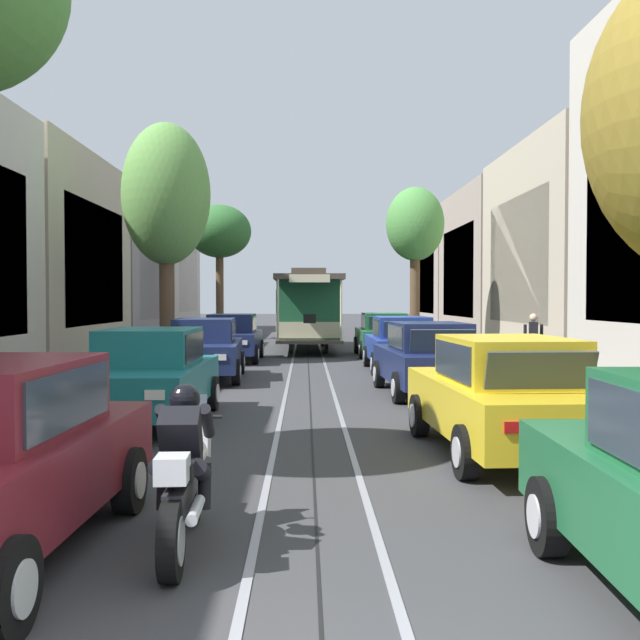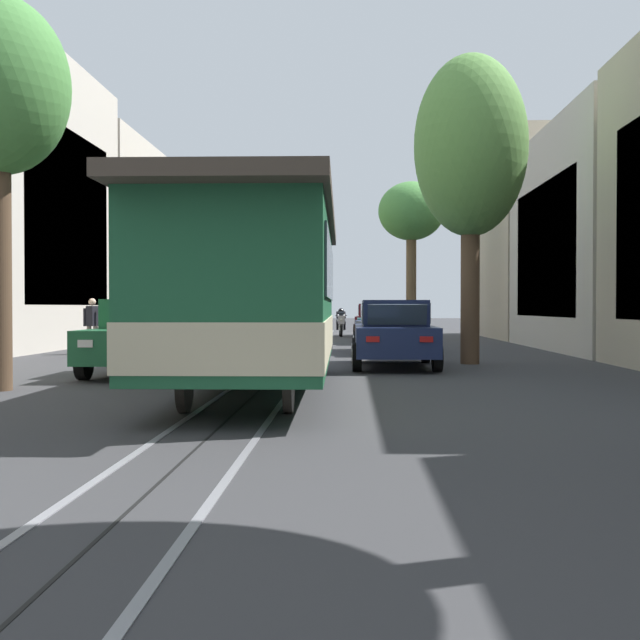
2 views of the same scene
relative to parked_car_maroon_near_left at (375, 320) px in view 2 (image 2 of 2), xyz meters
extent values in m
plane|color=#38383A|center=(2.74, 18.66, -0.80)|extent=(160.00, 160.00, 0.00)
cube|color=gray|center=(2.21, 22.08, -0.79)|extent=(0.08, 62.27, 0.01)
cube|color=gray|center=(3.27, 22.08, -0.79)|extent=(0.08, 62.27, 0.01)
cube|color=black|center=(2.74, 22.08, -0.80)|extent=(0.03, 62.27, 0.01)
cube|color=#BCAD93|center=(-8.22, 0.38, 3.69)|extent=(5.99, 10.55, 8.99)
cube|color=#2D3842|center=(-5.25, 0.38, 3.25)|extent=(0.04, 7.60, 5.39)
cube|color=beige|center=(-7.74, 11.23, 2.90)|extent=(5.02, 10.55, 7.40)
cube|color=#2D3842|center=(-5.25, 11.23, 2.53)|extent=(0.04, 7.60, 4.44)
cube|color=beige|center=(12.98, 0.38, 3.82)|extent=(4.55, 10.55, 9.24)
cube|color=#2D3842|center=(10.73, 0.38, 3.36)|extent=(0.04, 7.60, 5.54)
cube|color=#2D3842|center=(10.73, 11.23, 3.67)|extent=(0.04, 7.60, 5.96)
cube|color=maroon|center=(0.00, -0.04, -0.15)|extent=(1.97, 4.37, 0.66)
cube|color=maroon|center=(0.00, 0.11, 0.48)|extent=(1.56, 2.12, 0.60)
cube|color=#2D3842|center=(-0.03, -0.73, 0.46)|extent=(1.34, 0.27, 0.47)
cube|color=#2D3842|center=(0.05, 1.29, 0.46)|extent=(1.30, 0.25, 0.45)
cube|color=#2D3842|center=(0.75, 0.08, 0.48)|extent=(0.10, 1.81, 0.47)
cube|color=#2D3842|center=(-0.74, 0.14, 0.48)|extent=(0.10, 1.81, 0.47)
cube|color=white|center=(0.47, -2.22, -0.05)|extent=(0.28, 0.05, 0.14)
cube|color=#B21414|center=(0.64, 2.10, -0.05)|extent=(0.28, 0.05, 0.12)
cube|color=white|center=(-0.64, -2.18, -0.05)|extent=(0.28, 0.05, 0.14)
cube|color=#B21414|center=(-0.48, 2.14, -0.05)|extent=(0.28, 0.05, 0.12)
cylinder|color=black|center=(0.83, -1.41, -0.48)|extent=(0.22, 0.65, 0.64)
cylinder|color=silver|center=(0.94, -1.41, -0.48)|extent=(0.03, 0.35, 0.35)
cylinder|color=black|center=(-0.93, -1.34, -0.48)|extent=(0.22, 0.65, 0.64)
cylinder|color=silver|center=(-1.04, -1.33, -0.48)|extent=(0.03, 0.35, 0.35)
cylinder|color=black|center=(0.93, 1.26, -0.48)|extent=(0.22, 0.65, 0.64)
cylinder|color=silver|center=(1.04, 1.25, -0.48)|extent=(0.03, 0.35, 0.35)
cylinder|color=black|center=(-0.83, 1.33, -0.48)|extent=(0.22, 0.65, 0.64)
cylinder|color=silver|center=(-0.94, 1.33, -0.48)|extent=(0.03, 0.35, 0.35)
cube|color=#196B70|center=(0.00, 6.52, -0.15)|extent=(1.84, 4.31, 0.66)
cube|color=#196B70|center=(0.00, 6.67, 0.48)|extent=(1.49, 2.08, 0.60)
cube|color=#2D3842|center=(0.00, 5.83, 0.46)|extent=(1.33, 0.23, 0.47)
cube|color=#2D3842|center=(0.01, 7.86, 0.46)|extent=(1.30, 0.21, 0.45)
cube|color=#2D3842|center=(0.75, 6.67, 0.48)|extent=(0.05, 1.81, 0.47)
cube|color=#2D3842|center=(-0.74, 6.68, 0.48)|extent=(0.05, 1.81, 0.47)
cube|color=white|center=(0.54, 4.36, -0.05)|extent=(0.28, 0.04, 0.14)
cube|color=#B21414|center=(0.58, 8.68, -0.05)|extent=(0.28, 0.04, 0.12)
cube|color=white|center=(-0.57, 4.37, -0.05)|extent=(0.28, 0.04, 0.14)
cube|color=#B21414|center=(-0.54, 8.69, -0.05)|extent=(0.28, 0.04, 0.12)
cylinder|color=black|center=(0.87, 5.18, -0.48)|extent=(0.21, 0.64, 0.64)
cylinder|color=silver|center=(0.98, 5.18, -0.48)|extent=(0.02, 0.35, 0.35)
cylinder|color=black|center=(-0.89, 5.20, -0.48)|extent=(0.21, 0.64, 0.64)
cylinder|color=silver|center=(-1.00, 5.20, -0.48)|extent=(0.02, 0.35, 0.35)
cylinder|color=black|center=(0.89, 7.85, -0.48)|extent=(0.21, 0.64, 0.64)
cylinder|color=silver|center=(1.00, 7.85, -0.48)|extent=(0.02, 0.35, 0.35)
cylinder|color=black|center=(-0.87, 7.86, -0.48)|extent=(0.21, 0.64, 0.64)
cylinder|color=silver|center=(-0.98, 7.86, -0.48)|extent=(0.02, 0.35, 0.35)
cube|color=#19234C|center=(0.03, 13.09, -0.15)|extent=(2.00, 4.38, 0.66)
cube|color=#19234C|center=(0.02, 13.24, 0.48)|extent=(1.57, 2.13, 0.60)
cube|color=#2D3842|center=(0.06, 12.40, 0.46)|extent=(1.34, 0.28, 0.47)
cube|color=#2D3842|center=(-0.03, 14.42, 0.46)|extent=(1.30, 0.26, 0.45)
cube|color=#2D3842|center=(0.77, 13.27, 0.48)|extent=(0.12, 1.81, 0.47)
cube|color=#2D3842|center=(-0.72, 13.20, 0.48)|extent=(0.12, 1.81, 0.47)
cube|color=white|center=(0.69, 10.96, -0.05)|extent=(0.28, 0.05, 0.14)
cube|color=#B21414|center=(0.48, 15.27, -0.05)|extent=(0.28, 0.05, 0.12)
cube|color=white|center=(-0.43, 10.90, -0.05)|extent=(0.28, 0.05, 0.14)
cube|color=#B21414|center=(-0.63, 15.22, -0.05)|extent=(0.28, 0.05, 0.12)
cylinder|color=black|center=(0.97, 11.80, -0.48)|extent=(0.23, 0.65, 0.64)
cylinder|color=silver|center=(1.08, 11.80, -0.48)|extent=(0.04, 0.35, 0.35)
cylinder|color=black|center=(-0.79, 11.71, -0.48)|extent=(0.23, 0.65, 0.64)
cylinder|color=silver|center=(-0.90, 11.71, -0.48)|extent=(0.04, 0.35, 0.35)
cylinder|color=black|center=(0.85, 14.46, -0.48)|extent=(0.23, 0.65, 0.64)
cylinder|color=silver|center=(0.96, 14.47, -0.48)|extent=(0.04, 0.35, 0.35)
cylinder|color=black|center=(-0.91, 14.38, -0.48)|extent=(0.23, 0.65, 0.64)
cylinder|color=silver|center=(-1.02, 14.37, -0.48)|extent=(0.04, 0.35, 0.35)
cube|color=#19234C|center=(0.16, 18.86, -0.15)|extent=(1.80, 4.30, 0.66)
cube|color=#19234C|center=(0.16, 19.01, 0.48)|extent=(1.48, 2.06, 0.60)
cube|color=#2D3842|center=(0.16, 18.17, 0.46)|extent=(1.33, 0.22, 0.47)
cube|color=#2D3842|center=(0.16, 20.19, 0.46)|extent=(1.30, 0.20, 0.45)
cube|color=#2D3842|center=(0.91, 19.01, 0.48)|extent=(0.03, 1.81, 0.47)
cube|color=#2D3842|center=(-0.59, 19.01, 0.48)|extent=(0.03, 1.81, 0.47)
cube|color=white|center=(0.72, 16.70, -0.05)|extent=(0.28, 0.04, 0.14)
cube|color=#B21414|center=(0.72, 21.02, -0.05)|extent=(0.28, 0.04, 0.12)
cube|color=white|center=(-0.40, 16.70, -0.05)|extent=(0.28, 0.04, 0.14)
cube|color=#B21414|center=(-0.40, 21.02, -0.05)|extent=(0.28, 0.04, 0.12)
cylinder|color=black|center=(1.04, 17.53, -0.48)|extent=(0.20, 0.64, 0.64)
cylinder|color=silver|center=(1.15, 17.53, -0.48)|extent=(0.02, 0.35, 0.35)
cylinder|color=black|center=(-0.72, 17.53, -0.48)|extent=(0.20, 0.64, 0.64)
cylinder|color=silver|center=(-0.83, 17.53, -0.48)|extent=(0.02, 0.35, 0.35)
cylinder|color=black|center=(1.04, 20.19, -0.48)|extent=(0.20, 0.64, 0.64)
cylinder|color=silver|center=(1.15, 20.19, -0.48)|extent=(0.02, 0.35, 0.35)
cylinder|color=black|center=(-0.72, 20.19, -0.48)|extent=(0.20, 0.64, 0.64)
cylinder|color=silver|center=(-0.83, 20.19, -0.48)|extent=(0.02, 0.35, 0.35)
cube|color=#1E6038|center=(5.44, -1.36, -0.15)|extent=(1.94, 4.36, 0.66)
cube|color=#1E6038|center=(5.44, -1.51, 0.48)|extent=(1.54, 2.11, 0.60)
cube|color=#2D3842|center=(5.46, -0.67, 0.46)|extent=(1.34, 0.26, 0.47)
cube|color=#2D3842|center=(5.40, -2.69, 0.46)|extent=(1.30, 0.24, 0.45)
cube|color=#2D3842|center=(4.69, -1.48, 0.48)|extent=(0.09, 1.81, 0.47)
cube|color=#2D3842|center=(6.18, -1.53, 0.48)|extent=(0.09, 1.81, 0.47)
cube|color=white|center=(4.95, 0.82, -0.05)|extent=(0.28, 0.05, 0.14)
cube|color=#B21414|center=(4.81, -3.50, -0.05)|extent=(0.28, 0.05, 0.12)
cube|color=white|center=(6.07, 0.78, -0.05)|extent=(0.28, 0.05, 0.14)
cube|color=#B21414|center=(5.93, -3.53, -0.05)|extent=(0.28, 0.05, 0.12)
cylinder|color=black|center=(4.60, 0.00, -0.48)|extent=(0.22, 0.65, 0.64)
cylinder|color=silver|center=(4.49, 0.01, -0.48)|extent=(0.03, 0.35, 0.35)
cylinder|color=black|center=(6.36, -0.05, -0.48)|extent=(0.22, 0.65, 0.64)
cylinder|color=silver|center=(6.47, -0.06, -0.48)|extent=(0.03, 0.35, 0.35)
cylinder|color=black|center=(4.52, -2.66, -0.48)|extent=(0.22, 0.65, 0.64)
cylinder|color=silver|center=(4.41, -2.66, -0.48)|extent=(0.03, 0.35, 0.35)
cylinder|color=black|center=(6.28, -2.72, -0.48)|extent=(0.22, 0.65, 0.64)
cylinder|color=silver|center=(6.39, -2.72, -0.48)|extent=(0.03, 0.35, 0.35)
cube|color=gold|center=(5.31, 3.88, -0.15)|extent=(1.99, 4.38, 0.66)
cube|color=gold|center=(5.32, 3.73, 0.48)|extent=(1.57, 2.13, 0.60)
cube|color=#2D3842|center=(5.28, 4.56, 0.46)|extent=(1.34, 0.28, 0.47)
cube|color=#2D3842|center=(5.37, 2.54, 0.46)|extent=(1.30, 0.26, 0.45)
cube|color=#2D3842|center=(4.57, 3.69, 0.48)|extent=(0.11, 1.81, 0.47)
cube|color=#2D3842|center=(6.06, 3.76, 0.48)|extent=(0.11, 1.81, 0.47)
cube|color=white|center=(4.65, 6.01, -0.05)|extent=(0.28, 0.05, 0.14)
cube|color=#B21414|center=(4.85, 1.69, -0.05)|extent=(0.28, 0.05, 0.12)
cube|color=white|center=(5.77, 6.06, -0.05)|extent=(0.28, 0.05, 0.14)
cube|color=#B21414|center=(5.96, 1.74, -0.05)|extent=(0.28, 0.05, 0.12)
cylinder|color=black|center=(4.37, 5.17, -0.48)|extent=(0.23, 0.65, 0.64)
cylinder|color=silver|center=(4.26, 5.16, -0.48)|extent=(0.04, 0.35, 0.35)
cylinder|color=black|center=(6.13, 5.25, -0.48)|extent=(0.23, 0.65, 0.64)
cylinder|color=silver|center=(6.24, 5.25, -0.48)|extent=(0.04, 0.35, 0.35)
cylinder|color=black|center=(4.49, 2.50, -0.48)|extent=(0.23, 0.65, 0.64)
cylinder|color=silver|center=(4.38, 2.50, -0.48)|extent=(0.04, 0.35, 0.35)
cylinder|color=black|center=(6.25, 2.58, -0.48)|extent=(0.23, 0.65, 0.64)
cylinder|color=silver|center=(6.36, 2.59, -0.48)|extent=(0.04, 0.35, 0.35)
cube|color=#19234C|center=(5.32, 10.04, -0.15)|extent=(1.99, 4.38, 0.66)
cube|color=#19234C|center=(5.32, 9.89, 0.48)|extent=(1.57, 2.13, 0.60)
cube|color=#2D3842|center=(5.29, 10.73, 0.46)|extent=(1.34, 0.28, 0.47)
cube|color=#2D3842|center=(5.38, 8.71, 0.46)|extent=(1.30, 0.26, 0.45)
cube|color=#2D3842|center=(4.58, 9.86, 0.48)|extent=(0.11, 1.81, 0.47)
cube|color=#2D3842|center=(6.07, 9.92, 0.48)|extent=(0.11, 1.81, 0.47)
cube|color=white|center=(4.66, 12.17, -0.05)|extent=(0.28, 0.05, 0.14)
cube|color=#B21414|center=(4.86, 7.86, -0.05)|extent=(0.28, 0.05, 0.12)
cube|color=white|center=(5.78, 12.22, -0.05)|extent=(0.28, 0.05, 0.14)
cube|color=#B21414|center=(5.97, 7.91, -0.05)|extent=(0.28, 0.05, 0.12)
cylinder|color=black|center=(4.38, 11.33, -0.48)|extent=(0.23, 0.65, 0.64)
cylinder|color=silver|center=(4.27, 11.33, -0.48)|extent=(0.04, 0.35, 0.35)
cylinder|color=black|center=(6.14, 11.41, -0.48)|extent=(0.23, 0.65, 0.64)
cylinder|color=silver|center=(6.25, 11.42, -0.48)|extent=(0.04, 0.35, 0.35)
cylinder|color=black|center=(4.50, 8.67, -0.48)|extent=(0.23, 0.65, 0.64)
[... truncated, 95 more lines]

